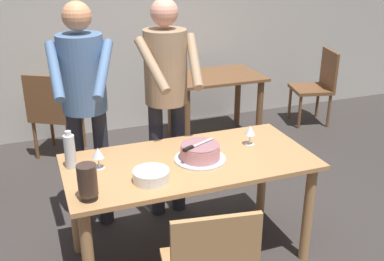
% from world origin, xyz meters
% --- Properties ---
extents(ground_plane, '(14.00, 14.00, 0.00)m').
position_xyz_m(ground_plane, '(0.00, 0.00, 0.00)').
color(ground_plane, '#383330').
extents(back_wall, '(10.00, 0.12, 2.70)m').
position_xyz_m(back_wall, '(0.00, 2.60, 1.35)').
color(back_wall, '#BCB7AD').
rests_on(back_wall, ground_plane).
extents(main_dining_table, '(1.63, 0.79, 0.75)m').
position_xyz_m(main_dining_table, '(0.00, 0.00, 0.63)').
color(main_dining_table, tan).
rests_on(main_dining_table, ground_plane).
extents(cake_on_platter, '(0.34, 0.34, 0.11)m').
position_xyz_m(cake_on_platter, '(0.06, -0.02, 0.80)').
color(cake_on_platter, silver).
rests_on(cake_on_platter, main_dining_table).
extents(cake_knife, '(0.25, 0.14, 0.02)m').
position_xyz_m(cake_knife, '(0.00, -0.05, 0.87)').
color(cake_knife, silver).
rests_on(cake_knife, cake_on_platter).
extents(plate_stack, '(0.22, 0.22, 0.07)m').
position_xyz_m(plate_stack, '(-0.31, -0.19, 0.79)').
color(plate_stack, white).
rests_on(plate_stack, main_dining_table).
extents(wine_glass_near, '(0.08, 0.08, 0.14)m').
position_xyz_m(wine_glass_near, '(-0.58, 0.09, 0.85)').
color(wine_glass_near, silver).
rests_on(wine_glass_near, main_dining_table).
extents(wine_glass_far, '(0.08, 0.08, 0.14)m').
position_xyz_m(wine_glass_far, '(0.48, 0.09, 0.85)').
color(wine_glass_far, silver).
rests_on(wine_glass_far, main_dining_table).
extents(water_bottle, '(0.07, 0.07, 0.25)m').
position_xyz_m(water_bottle, '(-0.74, 0.16, 0.86)').
color(water_bottle, silver).
rests_on(water_bottle, main_dining_table).
extents(hurricane_lamp, '(0.11, 0.11, 0.21)m').
position_xyz_m(hurricane_lamp, '(-0.70, -0.27, 0.86)').
color(hurricane_lamp, black).
rests_on(hurricane_lamp, main_dining_table).
extents(person_cutting_cake, '(0.47, 0.55, 1.72)m').
position_xyz_m(person_cutting_cake, '(0.04, 0.61, 1.08)').
color(person_cutting_cake, '#2D2D38').
rests_on(person_cutting_cake, ground_plane).
extents(person_standing_beside, '(0.46, 0.57, 1.72)m').
position_xyz_m(person_standing_beside, '(-0.57, 0.64, 1.08)').
color(person_standing_beside, '#2D2D38').
rests_on(person_standing_beside, ground_plane).
extents(background_table, '(1.00, 0.70, 0.74)m').
position_xyz_m(background_table, '(0.99, 1.90, 0.58)').
color(background_table, brown).
rests_on(background_table, ground_plane).
extents(background_chair_0, '(0.53, 0.53, 0.90)m').
position_xyz_m(background_chair_0, '(2.36, 1.93, 0.49)').
color(background_chair_0, brown).
rests_on(background_chair_0, ground_plane).
extents(background_chair_1, '(0.60, 0.60, 0.90)m').
position_xyz_m(background_chair_1, '(-0.72, 2.03, 0.49)').
color(background_chair_1, brown).
rests_on(background_chair_1, ground_plane).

